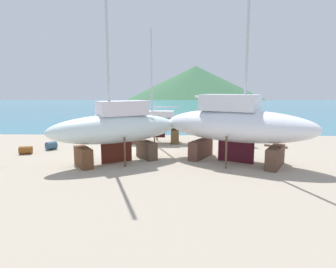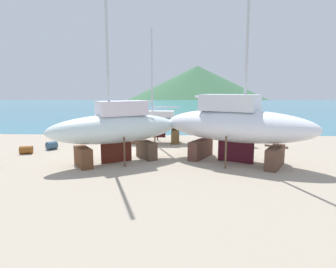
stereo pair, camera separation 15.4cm
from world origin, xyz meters
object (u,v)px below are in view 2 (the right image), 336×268
Objects in this scene: worker at (251,136)px; sailboat_far_slipway at (117,128)px; sailboat_mid_port at (236,125)px; sailboat_small_center at (156,123)px; barrel_tipped_right at (52,145)px; barrel_tipped_center at (26,150)px.

sailboat_far_slipway is at bearing -72.96° from worker.
sailboat_small_center is (-5.83, 7.11, -0.76)m from sailboat_mid_port.
sailboat_mid_port reaches higher than sailboat_small_center.
barrel_tipped_right reaches higher than barrel_tipped_center.
barrel_tipped_right is at bearing -166.09° from sailboat_mid_port.
worker reaches higher than barrel_tipped_center.
sailboat_mid_port is 7.93m from sailboat_far_slipway.
sailboat_far_slipway is 15.84× the size of barrel_tipped_center.
sailboat_small_center is at bearing -113.19° from worker.
barrel_tipped_center is (-9.55, -5.11, -1.48)m from sailboat_small_center.
sailboat_far_slipway reaches higher than sailboat_small_center.
sailboat_far_slipway is at bearing -149.18° from sailboat_mid_port.
sailboat_small_center is at bearing 22.39° from barrel_tipped_right.
sailboat_mid_port is 20.13× the size of barrel_tipped_right.
barrel_tipped_center is at bearing -158.87° from sailboat_mid_port.
sailboat_small_center is 13.21× the size of barrel_tipped_right.
worker is at bearing 6.67° from barrel_tipped_right.
sailboat_mid_port is 6.31m from worker.
barrel_tipped_right is 0.86× the size of barrel_tipped_center.
sailboat_small_center is at bearing 28.16° from barrel_tipped_center.
sailboat_mid_port is 9.23m from sailboat_small_center.
worker is at bearing 170.51° from sailboat_small_center.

